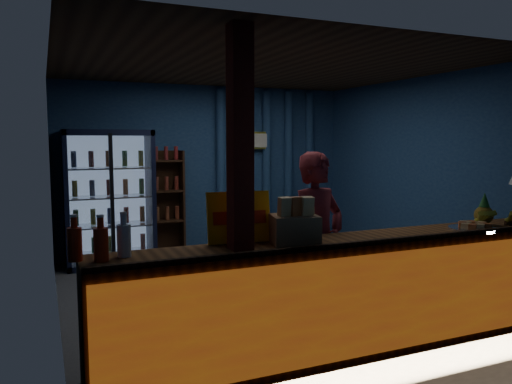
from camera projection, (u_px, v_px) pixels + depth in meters
ground at (264, 287)px, 5.99m from camera, size 4.60×4.60×0.00m
room_walls at (265, 156)px, 5.82m from camera, size 4.60×4.60×4.60m
counter at (357, 294)px, 4.19m from camera, size 4.40×0.57×0.99m
support_post at (240, 203)px, 3.70m from camera, size 0.16×0.16×2.60m
beverage_cooler at (109, 199)px, 7.03m from camera, size 1.20×0.62×1.90m
bottle_shelf at (166, 204)px, 7.51m from camera, size 0.50×0.28×1.60m
curtain_folds at (267, 168)px, 8.20m from camera, size 1.74×0.14×2.50m
framed_picture at (259, 140)px, 8.05m from camera, size 0.36×0.04×0.28m
shopkeeper at (317, 243)px, 4.54m from camera, size 0.70×0.56×1.66m
green_chair at (279, 237)px, 7.56m from camera, size 0.91×0.91×0.60m
side_table at (296, 237)px, 7.77m from camera, size 0.57×0.43×0.60m
yellow_sign at (239, 217)px, 3.94m from camera, size 0.52×0.16×0.41m
soda_bottles at (100, 241)px, 3.40m from camera, size 0.42×0.18×0.32m
snack_box_left at (295, 227)px, 3.89m from camera, size 0.41×0.37×0.38m
snack_box_centre at (301, 230)px, 3.96m from camera, size 0.32×0.29×0.29m
pastry_tray at (473, 227)px, 4.52m from camera, size 0.42×0.42×0.07m
banana_bunches at (507, 216)px, 4.78m from camera, size 0.82×0.31×0.18m
pineapple at (484, 212)px, 4.76m from camera, size 0.18×0.18×0.31m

